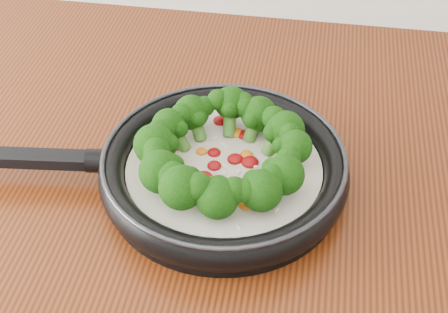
# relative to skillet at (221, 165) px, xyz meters

# --- Properties ---
(skillet) EXTENTS (0.52, 0.35, 0.09)m
(skillet) POSITION_rel_skillet_xyz_m (0.00, 0.00, 0.00)
(skillet) COLOR black
(skillet) RESTS_ON counter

